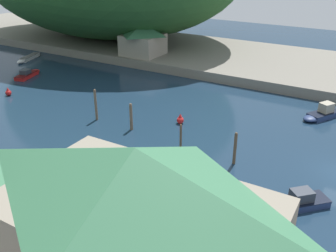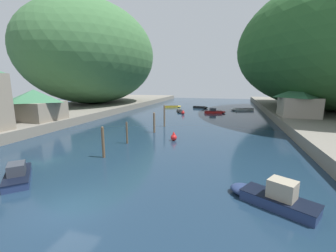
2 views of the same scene
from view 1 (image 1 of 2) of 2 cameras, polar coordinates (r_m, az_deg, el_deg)
name	(u,v)px [view 1 (image 1 of 2)]	position (r m, az deg, el deg)	size (l,w,h in m)	color
water_surface	(76,106)	(46.58, -13.86, 2.97)	(130.00, 130.00, 0.00)	#192D42
right_bank	(183,52)	(67.62, 2.33, 11.27)	(22.00, 120.00, 1.38)	slate
waterfront_building	(139,243)	(16.33, -4.46, -17.28)	(7.40, 11.88, 9.27)	gray
right_bank_cottage	(143,38)	(62.31, -3.85, 13.18)	(6.22, 6.39, 5.14)	gray
boat_yellow_tender	(28,74)	(59.76, -20.50, 7.45)	(5.19, 2.80, 1.20)	red
boat_small_dinghy	(293,203)	(29.34, 18.47, -11.04)	(4.95, 4.99, 1.37)	navy
boat_far_right_bank	(322,114)	(45.18, 22.38, 1.72)	(5.24, 3.96, 1.70)	navy
boat_open_rowboat	(27,58)	(68.99, -20.63, 9.62)	(6.02, 2.88, 0.58)	white
mooring_post_nearest	(235,148)	(33.01, 10.18, -3.35)	(0.27, 0.27, 3.08)	brown
mooring_post_second	(181,137)	(34.92, 1.95, -1.65)	(0.22, 0.22, 2.63)	brown
mooring_post_middle	(131,116)	(38.90, -5.65, 1.46)	(0.32, 0.32, 2.96)	brown
mooring_post_fourth	(96,105)	(41.65, -10.95, 3.23)	(0.28, 0.28, 3.58)	brown
channel_buoy_near	(8,92)	(52.56, -23.16, 4.72)	(0.75, 0.75, 1.13)	red
channel_buoy_far	(180,120)	(40.49, 1.88, 0.97)	(0.78, 0.78, 1.17)	red
person_on_quay	(105,245)	(22.01, -9.51, -17.47)	(0.31, 0.42, 1.69)	#282D3D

